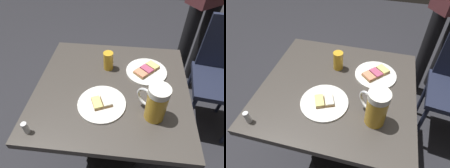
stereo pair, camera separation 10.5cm
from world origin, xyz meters
TOP-DOWN VIEW (x-y plane):
  - ground_plane at (0.00, 0.00)m, footprint 6.00×6.00m
  - cafe_table at (0.00, 0.00)m, footprint 0.77×0.82m
  - plate_near at (0.14, -0.19)m, footprint 0.23×0.23m
  - plate_far at (-0.13, 0.04)m, footprint 0.24×0.24m
  - beer_mug at (-0.17, -0.21)m, footprint 0.12×0.14m
  - beer_glass_small at (0.15, 0.04)m, footprint 0.06×0.06m
  - salt_shaker at (-0.32, 0.34)m, footprint 0.02×0.02m
  - cafe_chair at (0.40, -0.74)m, footprint 0.43×0.43m

SIDE VIEW (x-z plane):
  - ground_plane at x=0.00m, z-range 0.00..0.00m
  - cafe_chair at x=0.40m, z-range 0.08..0.99m
  - cafe_table at x=0.00m, z-range 0.21..0.92m
  - plate_far at x=-0.13m, z-range 0.70..0.73m
  - plate_near at x=0.14m, z-range 0.70..0.73m
  - salt_shaker at x=-0.32m, z-range 0.71..0.77m
  - beer_glass_small at x=0.15m, z-range 0.71..0.82m
  - beer_mug at x=-0.17m, z-range 0.71..0.90m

